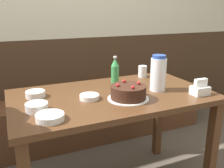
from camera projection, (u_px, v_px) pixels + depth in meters
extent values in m
cube|color=#3D2819|center=(72.00, 87.00, 2.62)|extent=(4.80, 0.04, 1.02)
cube|color=#56331E|center=(79.00, 119.00, 2.51)|extent=(2.72, 0.38, 0.47)
cube|color=#4C2D19|center=(112.00, 96.00, 1.63)|extent=(1.29, 0.74, 0.03)
cube|color=#4C2D19|center=(211.00, 153.00, 1.69)|extent=(0.06, 0.06, 0.74)
cube|color=#4C2D19|center=(19.00, 144.00, 1.79)|extent=(0.06, 0.06, 0.74)
cube|color=#4C2D19|center=(158.00, 117.00, 2.25)|extent=(0.06, 0.06, 0.74)
cylinder|color=white|center=(128.00, 98.00, 1.53)|extent=(0.25, 0.25, 0.01)
cylinder|color=#381E14|center=(128.00, 92.00, 1.52)|extent=(0.22, 0.22, 0.08)
sphere|color=red|center=(124.00, 81.00, 1.56)|extent=(0.02, 0.02, 0.02)
sphere|color=red|center=(118.00, 85.00, 1.48)|extent=(0.02, 0.02, 0.02)
sphere|color=red|center=(133.00, 87.00, 1.44)|extent=(0.02, 0.02, 0.02)
sphere|color=red|center=(139.00, 83.00, 1.52)|extent=(0.02, 0.02, 0.02)
cylinder|color=white|center=(158.00, 75.00, 1.66)|extent=(0.10, 0.10, 0.22)
cylinder|color=#28479E|center=(159.00, 57.00, 1.63)|extent=(0.09, 0.09, 0.02)
cylinder|color=#388E4C|center=(115.00, 76.00, 1.78)|extent=(0.06, 0.06, 0.14)
cone|color=#388E4C|center=(115.00, 62.00, 1.75)|extent=(0.06, 0.06, 0.06)
cylinder|color=silver|center=(115.00, 57.00, 1.74)|extent=(0.03, 0.03, 0.01)
cube|color=white|center=(200.00, 91.00, 1.60)|extent=(0.11, 0.08, 0.05)
cube|color=white|center=(201.00, 83.00, 1.59)|extent=(0.09, 0.03, 0.05)
cylinder|color=white|center=(35.00, 94.00, 1.56)|extent=(0.12, 0.12, 0.04)
cylinder|color=white|center=(89.00, 97.00, 1.52)|extent=(0.12, 0.12, 0.03)
cylinder|color=white|center=(37.00, 107.00, 1.34)|extent=(0.12, 0.12, 0.04)
cylinder|color=white|center=(50.00, 117.00, 1.24)|extent=(0.14, 0.14, 0.03)
cylinder|color=silver|center=(143.00, 71.00, 2.01)|extent=(0.07, 0.07, 0.09)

